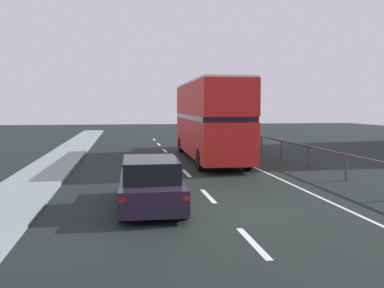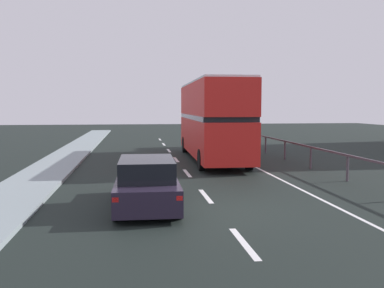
{
  "view_description": "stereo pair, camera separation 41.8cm",
  "coord_description": "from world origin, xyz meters",
  "views": [
    {
      "loc": [
        -2.76,
        -11.77,
        2.95
      ],
      "look_at": [
        0.01,
        5.14,
        1.44
      ],
      "focal_mm": 39.56,
      "sensor_mm": 36.0,
      "label": 1
    },
    {
      "loc": [
        -2.34,
        -11.83,
        2.95
      ],
      "look_at": [
        0.01,
        5.14,
        1.44
      ],
      "focal_mm": 39.56,
      "sensor_mm": 36.0,
      "label": 2
    }
  ],
  "objects": [
    {
      "name": "ground_plane",
      "position": [
        0.0,
        0.0,
        -0.05
      ],
      "size": [
        75.73,
        120.0,
        0.1
      ],
      "primitive_type": "cube",
      "color": "black"
    },
    {
      "name": "hatchback_car_near",
      "position": [
        -1.98,
        0.58,
        0.69
      ],
      "size": [
        1.88,
        4.49,
        1.45
      ],
      "rotation": [
        0.0,
        0.0,
        -0.02
      ],
      "color": "#241D2E",
      "rests_on": "ground"
    },
    {
      "name": "bridge_side_railing",
      "position": [
        6.05,
        9.0,
        0.87
      ],
      "size": [
        0.1,
        42.0,
        1.07
      ],
      "color": "#4F434C",
      "rests_on": "ground"
    },
    {
      "name": "double_decker_bus_red",
      "position": [
        1.97,
        11.17,
        2.31
      ],
      "size": [
        2.75,
        11.06,
        4.31
      ],
      "rotation": [
        0.0,
        0.0,
        -0.02
      ],
      "color": "red",
      "rests_on": "ground"
    },
    {
      "name": "lane_paint_markings",
      "position": [
        2.27,
        8.15,
        0.0
      ],
      "size": [
        3.71,
        46.0,
        0.01
      ],
      "color": "silver",
      "rests_on": "ground"
    }
  ]
}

